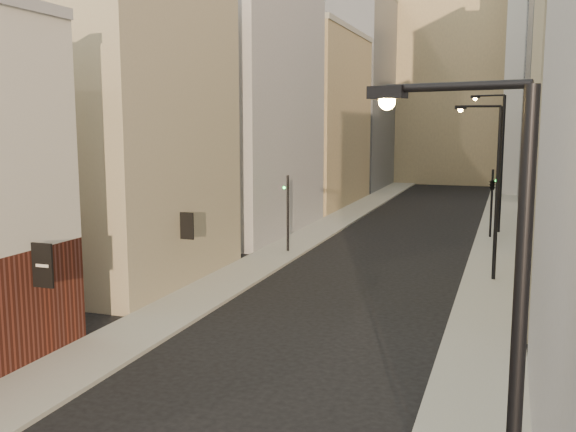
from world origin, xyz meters
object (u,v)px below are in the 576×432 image
object	(u,v)px
traffic_light_right	(492,185)
streetlamp_near	(499,375)
streetlamp_far	(498,155)
traffic_light_left	(288,198)
white_tower	(544,32)
clock_tower	(455,56)
streetlamp_mid	(493,183)

from	to	relation	value
traffic_light_right	streetlamp_near	bearing A→B (deg)	83.38
streetlamp_far	traffic_light_left	size ratio (longest dim) A/B	2.07
streetlamp_near	white_tower	bearing A→B (deg)	104.84
clock_tower	traffic_light_left	world-z (taller)	clock_tower
clock_tower	white_tower	xyz separation A→B (m)	(11.00, -14.00, 0.97)
white_tower	traffic_light_right	distance (m)	36.59
streetlamp_far	clock_tower	bearing A→B (deg)	121.53
streetlamp_far	traffic_light_right	world-z (taller)	streetlamp_far
streetlamp_mid	streetlamp_far	xyz separation A→B (m)	(-0.08, 15.65, 0.68)
traffic_light_right	streetlamp_mid	bearing A→B (deg)	83.22
white_tower	traffic_light_left	size ratio (longest dim) A/B	8.30
streetlamp_mid	streetlamp_far	size ratio (longest dim) A/B	0.89
clock_tower	white_tower	distance (m)	17.83
clock_tower	streetlamp_mid	xyz separation A→B (m)	(7.33, -60.44, -12.41)
traffic_light_right	white_tower	bearing A→B (deg)	-105.20
streetlamp_near	traffic_light_left	world-z (taller)	streetlamp_near
streetlamp_near	traffic_light_left	size ratio (longest dim) A/B	1.76
streetlamp_near	streetlamp_far	size ratio (longest dim) A/B	0.85
clock_tower	traffic_light_right	size ratio (longest dim) A/B	8.98
clock_tower	streetlamp_mid	distance (m)	62.13
streetlamp_mid	traffic_light_left	size ratio (longest dim) A/B	1.83
streetlamp_far	traffic_light_left	xyz separation A→B (m)	(-12.32, -12.07, -2.38)
streetlamp_mid	traffic_light_left	distance (m)	13.02
clock_tower	streetlamp_near	world-z (taller)	clock_tower
streetlamp_mid	traffic_light_left	xyz separation A→B (m)	(-12.41, 3.58, -1.70)
white_tower	streetlamp_far	bearing A→B (deg)	-96.96
streetlamp_near	clock_tower	bearing A→B (deg)	112.48
white_tower	streetlamp_near	distance (m)	73.79
white_tower	streetlamp_near	bearing A→B (deg)	-92.27
streetlamp_mid	streetlamp_far	distance (m)	15.67
white_tower	clock_tower	bearing A→B (deg)	128.16
streetlamp_near	streetlamp_mid	world-z (taller)	streetlamp_mid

